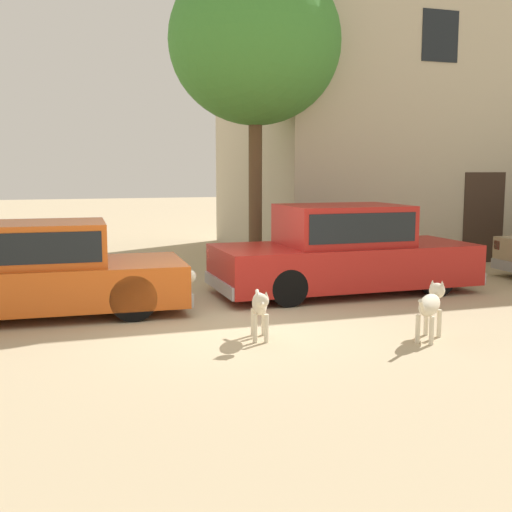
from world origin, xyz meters
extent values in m
plane|color=tan|center=(0.00, 0.00, 0.00)|extent=(80.00, 80.00, 0.00)
cube|color=#D15619|center=(-2.48, 1.26, 0.46)|extent=(4.23, 1.94, 0.62)
cube|color=#D15619|center=(-2.52, 1.26, 1.08)|extent=(1.98, 1.60, 0.62)
cube|color=black|center=(-2.52, 1.26, 1.09)|extent=(1.82, 1.61, 0.44)
cube|color=#999BA0|center=(-0.42, 1.18, 0.26)|extent=(0.19, 1.73, 0.20)
sphere|color=silver|center=(-0.36, 1.88, 0.60)|extent=(0.20, 0.20, 0.20)
sphere|color=silver|center=(-0.42, 0.47, 0.60)|extent=(0.20, 0.20, 0.20)
cylinder|color=black|center=(-1.20, 1.99, 0.34)|extent=(0.68, 0.23, 0.68)
cylinder|color=black|center=(-1.26, 0.43, 0.34)|extent=(0.68, 0.23, 0.68)
cube|color=#AD1E19|center=(2.58, 1.46, 0.50)|extent=(4.56, 1.83, 0.71)
cube|color=#AD1E19|center=(2.53, 1.46, 1.20)|extent=(2.10, 1.57, 0.70)
cube|color=black|center=(2.53, 1.46, 1.21)|extent=(1.93, 1.59, 0.49)
cube|color=#999BA0|center=(4.84, 1.46, 0.26)|extent=(0.12, 1.79, 0.20)
cube|color=#999BA0|center=(0.32, 1.46, 0.26)|extent=(0.12, 1.79, 0.20)
sphere|color=silver|center=(4.87, 2.20, 0.66)|extent=(0.20, 0.20, 0.20)
sphere|color=silver|center=(4.87, 0.73, 0.66)|extent=(0.20, 0.20, 0.20)
cube|color=red|center=(0.32, 2.25, 0.68)|extent=(0.04, 0.18, 0.18)
cube|color=red|center=(0.32, 0.67, 0.68)|extent=(0.04, 0.18, 0.18)
cylinder|color=black|center=(3.94, 2.27, 0.30)|extent=(0.61, 0.20, 0.61)
cylinder|color=black|center=(3.94, 0.65, 0.30)|extent=(0.61, 0.20, 0.61)
cylinder|color=black|center=(1.21, 2.27, 0.30)|extent=(0.61, 0.20, 0.61)
cylinder|color=black|center=(1.21, 0.65, 0.30)|extent=(0.61, 0.20, 0.61)
cube|color=red|center=(6.30, 2.06, 0.64)|extent=(0.04, 0.18, 0.18)
cube|color=#BCB299|center=(9.28, 7.02, 3.74)|extent=(13.49, 6.49, 7.47)
cube|color=#38281E|center=(7.26, 3.76, 1.05)|extent=(1.10, 0.02, 2.10)
cube|color=black|center=(5.91, 3.76, 5.04)|extent=(0.90, 0.02, 1.10)
cylinder|color=beige|center=(2.30, -1.57, 0.18)|extent=(0.06, 0.06, 0.36)
cylinder|color=beige|center=(2.42, -1.69, 0.18)|extent=(0.06, 0.06, 0.36)
cylinder|color=beige|center=(1.98, -1.87, 0.18)|extent=(0.06, 0.06, 0.36)
cylinder|color=beige|center=(2.10, -1.99, 0.18)|extent=(0.06, 0.06, 0.36)
ellipsoid|color=beige|center=(2.20, -1.78, 0.45)|extent=(0.64, 0.63, 0.27)
sphere|color=beige|center=(2.49, -1.50, 0.57)|extent=(0.21, 0.21, 0.21)
cone|color=beige|center=(2.57, -1.42, 0.56)|extent=(0.16, 0.16, 0.12)
cone|color=beige|center=(2.45, -1.45, 0.67)|extent=(0.10, 0.10, 0.09)
cone|color=beige|center=(2.54, -1.55, 0.67)|extent=(0.10, 0.10, 0.09)
cylinder|color=beige|center=(1.90, -2.07, 0.53)|extent=(0.18, 0.18, 0.19)
cylinder|color=beige|center=(0.18, -1.26, 0.18)|extent=(0.06, 0.06, 0.37)
cylinder|color=beige|center=(0.04, -1.22, 0.18)|extent=(0.06, 0.06, 0.37)
cylinder|color=beige|center=(0.27, -0.90, 0.18)|extent=(0.06, 0.06, 0.37)
cylinder|color=beige|center=(0.13, -0.87, 0.18)|extent=(0.06, 0.06, 0.37)
ellipsoid|color=beige|center=(0.16, -1.06, 0.46)|extent=(0.32, 0.59, 0.28)
sphere|color=beige|center=(0.07, -1.40, 0.57)|extent=(0.18, 0.18, 0.18)
cone|color=beige|center=(0.05, -1.49, 0.56)|extent=(0.12, 0.12, 0.10)
cone|color=beige|center=(0.13, -1.41, 0.65)|extent=(0.08, 0.08, 0.08)
cone|color=beige|center=(0.02, -1.38, 0.65)|extent=(0.08, 0.08, 0.08)
cylinder|color=beige|center=(0.24, -0.72, 0.51)|extent=(0.09, 0.21, 0.12)
cylinder|color=brown|center=(1.67, 3.76, 1.69)|extent=(0.27, 0.27, 3.39)
ellipsoid|color=#3D8433|center=(1.67, 3.76, 4.68)|extent=(3.45, 3.11, 3.28)
camera|label=1|loc=(-2.37, -8.66, 2.17)|focal=44.80mm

